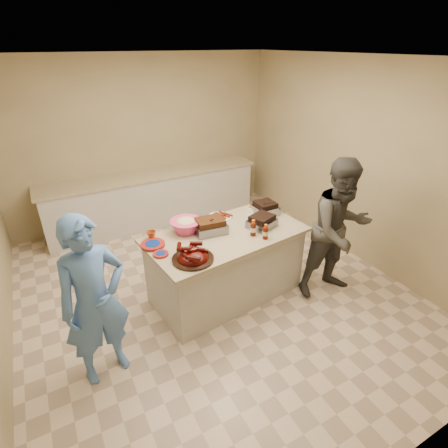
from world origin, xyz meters
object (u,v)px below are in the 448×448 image
coleslaw_bowl (186,232)px  bbq_bottle_b (253,235)px  rib_platter (193,260)px  roasting_pan (265,214)px  mustard_bottle (213,234)px  bbq_bottle_a (265,239)px  guest_blue (109,368)px  island (226,293)px  guest_gray (329,289)px  plastic_cup (152,239)px

coleslaw_bowl → bbq_bottle_b: bearing=-34.9°
rib_platter → roasting_pan: size_ratio=1.53×
bbq_bottle_b → mustard_bottle: bbq_bottle_b is taller
roasting_pan → bbq_bottle_a: bbq_bottle_a is taller
bbq_bottle_b → guest_blue: size_ratio=0.12×
bbq_bottle_a → rib_platter: bearing=-179.7°
island → guest_gray: 1.34m
roasting_pan → guest_gray: 1.28m
bbq_bottle_a → plastic_cup: 1.27m
rib_platter → guest_blue: 1.33m
bbq_bottle_b → island: bearing=143.1°
rib_platter → bbq_bottle_a: bbq_bottle_a is taller
bbq_bottle_b → bbq_bottle_a: bearing=-57.3°
island → coleslaw_bowl: bearing=139.7°
roasting_pan → plastic_cup: size_ratio=2.79×
rib_platter → mustard_bottle: (0.42, 0.37, 0.00)m
plastic_cup → guest_gray: 2.35m
rib_platter → mustard_bottle: rib_platter is taller
rib_platter → bbq_bottle_a: 0.89m
roasting_pan → guest_blue: (-2.24, -0.68, -0.87)m
coleslaw_bowl → guest_gray: bearing=-26.9°
island → roasting_pan: size_ratio=6.56×
mustard_bottle → bbq_bottle_b: bearing=-31.4°
plastic_cup → guest_gray: bearing=-23.0°
island → bbq_bottle_a: size_ratio=10.27×
island → bbq_bottle_b: bbq_bottle_b is taller
roasting_pan → coleslaw_bowl: coleslaw_bowl is taller
roasting_pan → guest_blue: 2.49m
guest_blue → guest_gray: guest_gray is taller
rib_platter → island: bearing=29.6°
coleslaw_bowl → guest_gray: size_ratio=0.21×
mustard_bottle → bbq_bottle_a: bearing=-37.8°
plastic_cup → guest_gray: plastic_cup is taller
roasting_pan → mustard_bottle: bearing=-169.0°
roasting_pan → bbq_bottle_a: bearing=-124.3°
island → bbq_bottle_a: 0.98m
guest_gray → bbq_bottle_b: bearing=165.3°
rib_platter → guest_blue: bearing=-171.8°
island → guest_blue: 1.62m
island → rib_platter: (-0.56, -0.32, 0.87)m
plastic_cup → bbq_bottle_b: bearing=-24.8°
coleslaw_bowl → bbq_bottle_a: bearing=-38.5°
island → bbq_bottle_b: size_ratio=9.30×
bbq_bottle_b → guest_gray: size_ratio=0.11×
rib_platter → guest_blue: (-0.99, -0.14, -0.87)m
mustard_bottle → coleslaw_bowl: bearing=140.1°
bbq_bottle_b → guest_gray: bearing=-21.0°
island → bbq_bottle_a: bearing=-50.3°
mustard_bottle → guest_gray: (1.36, -0.61, -0.87)m
bbq_bottle_a → mustard_bottle: 0.59m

